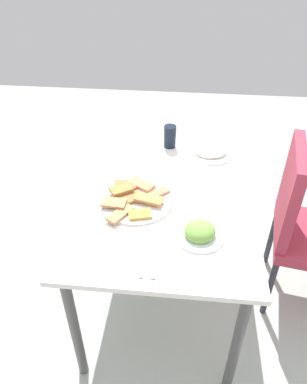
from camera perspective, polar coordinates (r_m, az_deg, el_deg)
name	(u,v)px	position (r m, az deg, el deg)	size (l,w,h in m)	color
ground_plane	(163,293)	(2.18, 1.42, -15.47)	(6.00, 6.00, 0.00)	#A3ADA4
dining_table	(165,209)	(1.72, 1.74, -2.64)	(1.09, 0.79, 0.71)	white
dining_chair	(305,222)	(1.97, 22.58, -4.34)	(0.48, 0.49, 0.91)	#A72E40
pide_platter	(135,199)	(1.63, -2.96, -1.07)	(0.35, 0.33, 0.05)	white
salad_plate_greens	(211,151)	(1.98, 8.89, 6.29)	(0.23, 0.23, 0.04)	white
salad_plate_rice	(200,232)	(1.46, 7.22, -6.24)	(0.20, 0.20, 0.07)	white
soda_can	(170,136)	(2.01, 2.58, 8.65)	(0.07, 0.07, 0.12)	black
paper_napkin	(141,260)	(1.38, -1.98, -10.48)	(0.12, 0.12, 0.00)	white
fork	(136,258)	(1.37, -2.74, -10.31)	(0.18, 0.02, 0.01)	silver
spoon	(146,259)	(1.37, -1.23, -10.43)	(0.19, 0.02, 0.01)	silver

